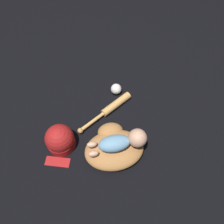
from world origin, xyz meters
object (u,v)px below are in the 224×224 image
baseball (116,89)px  baseball_glove (114,146)px  baby_figure (123,141)px  baseball_cap (60,140)px  baseball_bat (111,108)px

baseball → baseball_glove: bearing=-96.3°
baby_figure → baseball: (-0.01, 0.47, -0.11)m
baseball → baseball_cap: bearing=-133.3°
baseball_bat → baseball: bearing=72.9°
baseball_bat → baseball_cap: baseball_cap is taller
baby_figure → baseball_cap: baby_figure is taller
baseball → baseball_cap: 0.55m
baseball → baseball_cap: baseball_cap is taller
baseball_glove → baby_figure: size_ratio=1.12×
baseball_bat → baseball_cap: (-0.33, -0.24, 0.05)m
baby_figure → baseball_bat: size_ratio=0.93×
baby_figure → baseball_bat: 0.34m
baseball → baseball_bat: bearing=-107.1°
baby_figure → baseball: baby_figure is taller
baby_figure → baseball_cap: size_ratio=1.42×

